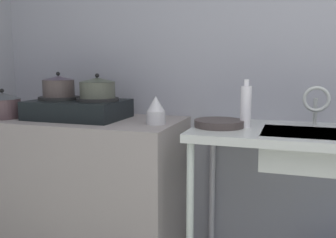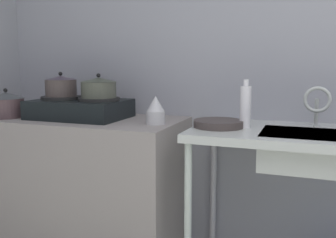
{
  "view_description": "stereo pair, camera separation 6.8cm",
  "coord_description": "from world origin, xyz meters",
  "px_view_note": "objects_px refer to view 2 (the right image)",
  "views": [
    {
      "loc": [
        -0.46,
        -0.31,
        1.16
      ],
      "look_at": [
        -1.1,
        1.59,
        0.87
      ],
      "focal_mm": 40.08,
      "sensor_mm": 36.0,
      "label": 1
    },
    {
      "loc": [
        -0.4,
        -0.29,
        1.16
      ],
      "look_at": [
        -1.1,
        1.59,
        0.87
      ],
      "focal_mm": 40.08,
      "sensor_mm": 36.0,
      "label": 2
    }
  ],
  "objects_px": {
    "percolator": "(156,110)",
    "frying_pan": "(218,124)",
    "stove": "(80,108)",
    "pot_beside_stove": "(6,105)",
    "sink_basin": "(306,150)",
    "pot_on_left_burner": "(61,86)",
    "pot_on_right_burner": "(99,87)",
    "bottle_by_sink": "(245,106)",
    "faucet": "(317,102)"
  },
  "relations": [
    {
      "from": "pot_on_right_burner",
      "to": "percolator",
      "type": "bearing_deg",
      "value": -8.17
    },
    {
      "from": "percolator",
      "to": "faucet",
      "type": "distance_m",
      "value": 0.82
    },
    {
      "from": "pot_on_left_burner",
      "to": "frying_pan",
      "type": "distance_m",
      "value": 0.99
    },
    {
      "from": "stove",
      "to": "percolator",
      "type": "distance_m",
      "value": 0.51
    },
    {
      "from": "pot_on_right_burner",
      "to": "pot_beside_stove",
      "type": "relative_size",
      "value": 0.99
    },
    {
      "from": "percolator",
      "to": "frying_pan",
      "type": "xyz_separation_m",
      "value": [
        0.34,
        0.02,
        -0.06
      ]
    },
    {
      "from": "pot_on_right_burner",
      "to": "faucet",
      "type": "bearing_deg",
      "value": 5.16
    },
    {
      "from": "pot_beside_stove",
      "to": "stove",
      "type": "bearing_deg",
      "value": 16.93
    },
    {
      "from": "pot_beside_stove",
      "to": "percolator",
      "type": "height_order",
      "value": "pot_beside_stove"
    },
    {
      "from": "pot_on_left_burner",
      "to": "faucet",
      "type": "relative_size",
      "value": 0.9
    },
    {
      "from": "stove",
      "to": "faucet",
      "type": "height_order",
      "value": "faucet"
    },
    {
      "from": "pot_on_right_burner",
      "to": "frying_pan",
      "type": "bearing_deg",
      "value": -2.83
    },
    {
      "from": "pot_on_left_burner",
      "to": "bottle_by_sink",
      "type": "relative_size",
      "value": 0.78
    },
    {
      "from": "stove",
      "to": "sink_basin",
      "type": "height_order",
      "value": "stove"
    },
    {
      "from": "pot_on_left_burner",
      "to": "bottle_by_sink",
      "type": "bearing_deg",
      "value": -0.3
    },
    {
      "from": "faucet",
      "to": "stove",
      "type": "bearing_deg",
      "value": -175.36
    },
    {
      "from": "stove",
      "to": "pot_on_left_burner",
      "type": "relative_size",
      "value": 2.87
    },
    {
      "from": "sink_basin",
      "to": "faucet",
      "type": "height_order",
      "value": "faucet"
    },
    {
      "from": "stove",
      "to": "frying_pan",
      "type": "distance_m",
      "value": 0.84
    },
    {
      "from": "percolator",
      "to": "bottle_by_sink",
      "type": "relative_size",
      "value": 0.62
    },
    {
      "from": "percolator",
      "to": "frying_pan",
      "type": "distance_m",
      "value": 0.34
    },
    {
      "from": "frying_pan",
      "to": "bottle_by_sink",
      "type": "distance_m",
      "value": 0.16
    },
    {
      "from": "stove",
      "to": "pot_beside_stove",
      "type": "distance_m",
      "value": 0.45
    },
    {
      "from": "pot_on_left_burner",
      "to": "percolator",
      "type": "distance_m",
      "value": 0.65
    },
    {
      "from": "pot_on_left_burner",
      "to": "pot_on_right_burner",
      "type": "height_order",
      "value": "pot_on_left_burner"
    },
    {
      "from": "pot_beside_stove",
      "to": "frying_pan",
      "type": "bearing_deg",
      "value": 4.3
    },
    {
      "from": "percolator",
      "to": "pot_on_right_burner",
      "type": "bearing_deg",
      "value": 171.83
    },
    {
      "from": "bottle_by_sink",
      "to": "percolator",
      "type": "bearing_deg",
      "value": -174.09
    },
    {
      "from": "stove",
      "to": "pot_beside_stove",
      "type": "height_order",
      "value": "pot_beside_stove"
    },
    {
      "from": "pot_beside_stove",
      "to": "frying_pan",
      "type": "xyz_separation_m",
      "value": [
        1.27,
        0.1,
        -0.06
      ]
    },
    {
      "from": "frying_pan",
      "to": "percolator",
      "type": "bearing_deg",
      "value": -176.79
    },
    {
      "from": "percolator",
      "to": "sink_basin",
      "type": "xyz_separation_m",
      "value": [
        0.76,
        0.01,
        -0.16
      ]
    },
    {
      "from": "pot_on_left_burner",
      "to": "faucet",
      "type": "bearing_deg",
      "value": 4.23
    },
    {
      "from": "percolator",
      "to": "sink_basin",
      "type": "distance_m",
      "value": 0.78
    },
    {
      "from": "pot_on_left_burner",
      "to": "bottle_by_sink",
      "type": "distance_m",
      "value": 1.1
    },
    {
      "from": "pot_beside_stove",
      "to": "sink_basin",
      "type": "relative_size",
      "value": 0.5
    },
    {
      "from": "stove",
      "to": "pot_on_left_burner",
      "type": "distance_m",
      "value": 0.18
    },
    {
      "from": "sink_basin",
      "to": "bottle_by_sink",
      "type": "relative_size",
      "value": 1.71
    },
    {
      "from": "pot_on_left_burner",
      "to": "pot_beside_stove",
      "type": "distance_m",
      "value": 0.35
    },
    {
      "from": "percolator",
      "to": "bottle_by_sink",
      "type": "xyz_separation_m",
      "value": [
        0.47,
        0.05,
        0.04
      ]
    },
    {
      "from": "faucet",
      "to": "bottle_by_sink",
      "type": "height_order",
      "value": "bottle_by_sink"
    },
    {
      "from": "pot_on_right_burner",
      "to": "bottle_by_sink",
      "type": "bearing_deg",
      "value": -0.4
    },
    {
      "from": "pot_on_right_burner",
      "to": "frying_pan",
      "type": "distance_m",
      "value": 0.73
    },
    {
      "from": "sink_basin",
      "to": "pot_on_right_burner",
      "type": "bearing_deg",
      "value": 177.62
    },
    {
      "from": "stove",
      "to": "bottle_by_sink",
      "type": "bearing_deg",
      "value": -0.34
    },
    {
      "from": "faucet",
      "to": "bottle_by_sink",
      "type": "bearing_deg",
      "value": -161.51
    },
    {
      "from": "pot_beside_stove",
      "to": "faucet",
      "type": "relative_size",
      "value": 0.98
    },
    {
      "from": "frying_pan",
      "to": "sink_basin",
      "type": "bearing_deg",
      "value": -1.63
    },
    {
      "from": "frying_pan",
      "to": "pot_beside_stove",
      "type": "bearing_deg",
      "value": -175.7
    },
    {
      "from": "stove",
      "to": "percolator",
      "type": "xyz_separation_m",
      "value": [
        0.51,
        -0.05,
        0.01
      ]
    }
  ]
}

